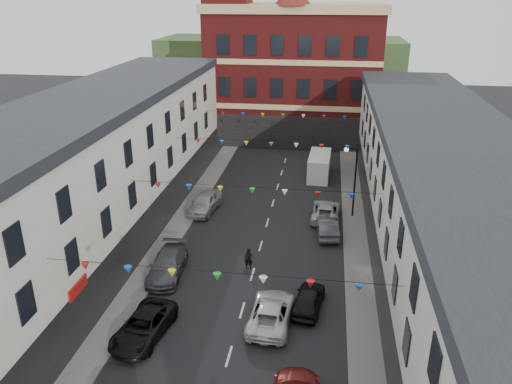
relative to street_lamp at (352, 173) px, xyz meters
The scene contains 18 objects.
ground 15.94m from the street_lamp, 115.07° to the right, with size 160.00×160.00×0.00m, color black.
pavement_left 18.43m from the street_lamp, 138.26° to the right, with size 1.80×64.00×0.15m, color #605E5B.
pavement_right 12.60m from the street_lamp, 88.33° to the right, with size 1.80×64.00×0.15m, color #605E5B.
terrace_left 22.52m from the street_lamp, 144.66° to the right, with size 8.40×56.00×10.70m.
terrace_right 14.04m from the street_lamp, 68.09° to the right, with size 8.40×56.00×9.70m.
civic_building 25.18m from the street_lamp, 105.30° to the left, with size 20.60×13.30×18.50m.
clock_tower 27.57m from the street_lamp, 123.79° to the left, with size 5.60×5.60×30.00m.
distant_hill 49.16m from the street_lamp, 102.40° to the left, with size 40.00×14.00×10.00m, color #2C4922.
street_lamp is the anchor object (origin of this frame).
car_left_c 20.79m from the street_lamp, 123.65° to the right, with size 2.20×4.78×1.33m, color black.
car_left_d 16.50m from the street_lamp, 138.10° to the right, with size 2.04×5.03×1.46m, color #42464A.
car_left_e 12.45m from the street_lamp, behind, with size 1.90×4.72×1.61m, color gray.
car_right_d 13.93m from the street_lamp, 101.66° to the right, with size 1.57×3.91×1.33m, color black.
car_right_e 5.01m from the street_lamp, 118.06° to the right, with size 1.50×4.29×1.41m, color #46484D.
car_right_f 3.80m from the street_lamp, 166.25° to the right, with size 2.20×4.76×1.32m, color silver.
moving_car 15.94m from the street_lamp, 107.71° to the right, with size 2.26×4.90×1.36m, color silver.
white_van 10.09m from the street_lamp, 106.46° to the left, with size 2.02×5.25×2.32m, color white.
pedestrian 12.01m from the street_lamp, 126.52° to the right, with size 0.56×0.37×1.53m, color black.
Camera 1 is at (4.32, -24.06, 17.38)m, focal length 35.00 mm.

